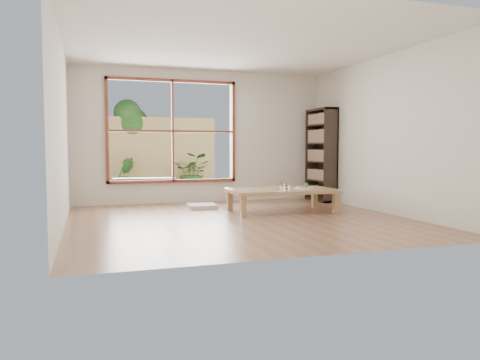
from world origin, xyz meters
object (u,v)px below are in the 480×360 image
object	(u,v)px
bookshelf	(321,155)
food_tray	(304,187)
garden_bench	(144,181)
low_table	(282,192)

from	to	relation	value
bookshelf	food_tray	world-z (taller)	bookshelf
garden_bench	food_tray	bearing A→B (deg)	-45.87
bookshelf	garden_bench	size ratio (longest dim) A/B	1.40
bookshelf	food_tray	xyz separation A→B (m)	(-1.03, -1.35, -0.52)
bookshelf	garden_bench	bearing A→B (deg)	155.99
food_tray	low_table	bearing A→B (deg)	146.61
low_table	food_tray	xyz separation A→B (m)	(0.37, -0.08, 0.07)
bookshelf	garden_bench	distance (m)	3.74
low_table	bookshelf	size ratio (longest dim) A/B	0.97
low_table	garden_bench	world-z (taller)	garden_bench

